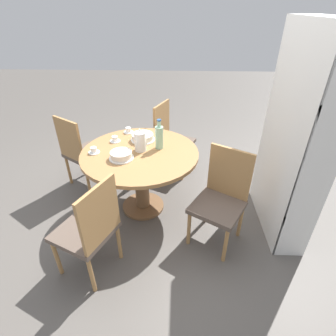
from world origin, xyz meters
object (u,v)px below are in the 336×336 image
Objects in this scene: chair_c at (82,151)px; cup_c at (94,151)px; cup_b at (128,131)px; chair_b at (171,138)px; water_bottle at (159,137)px; coffee_pot at (140,141)px; chair_d at (90,228)px; cup_a at (115,139)px; chair_a at (221,197)px; cake_main at (143,137)px; bookshelf at (293,140)px; cake_second at (121,155)px.

chair_c is 0.61m from cup_c.
cup_b is at bearing 151.93° from cup_c.
water_bottle is at bearing -163.83° from chair_b.
coffee_pot is 0.76× the size of water_bottle.
cup_c is (0.48, -0.26, 0.00)m from cup_b.
chair_d is 8.19× the size of cup_c.
cup_c is at bearing -28.07° from cup_b.
chair_b reaches higher than cup_a.
chair_d is (0.43, -1.07, 0.00)m from chair_a.
chair_b is at bearing 128.71° from cup_b.
cake_main is (0.16, 0.77, 0.27)m from chair_c.
chair_a is 1.30m from cup_b.
coffee_pot is at bearing -175.18° from chair_d.
cup_c is at bearing -164.93° from chair_a.
coffee_pot is 0.36m from cup_a.
chair_d is at bearing -28.05° from water_bottle.
water_bottle is (-0.48, -0.59, 0.36)m from chair_a.
chair_a is 1.05m from cake_main.
cup_c is (-0.78, -0.15, 0.26)m from chair_d.
cup_c is at bearing 163.22° from chair_b.
bookshelf is 1.22m from water_bottle.
cup_a is at bearing -156.02° from chair_d.
chair_d is (1.64, -0.58, 0.00)m from chair_b.
cup_c is at bearing 86.42° from bookshelf.
chair_d is at bearing -175.95° from chair_b.
chair_b is 1.74m from chair_d.
cup_b is at bearing -176.97° from cake_second.
chair_d is 8.19× the size of cup_b.
chair_d reaches higher than cup_c.
bookshelf is at bearing 89.53° from cake_second.
bookshelf is at bearing 86.42° from cup_c.
cake_second is 2.10× the size of cup_a.
water_bottle reaches higher than cup_b.
chair_b is at bearing 139.80° from cup_c.
chair_a is at bearing 49.92° from cake_main.
chair_d reaches higher than cake_second.
water_bottle is at bearing 47.97° from cake_main.
chair_d is 0.48× the size of bookshelf.
cake_main is at bearing 44.96° from cup_b.
water_bottle is 0.53m from cup_b.
cup_a is (0.20, 0.47, 0.26)m from chair_c.
cup_b is (-0.36, -0.38, -0.10)m from water_bottle.
chair_d is 1.15m from cake_main.
cup_a is at bearing -24.34° from cup_b.
chair_a is 1.00× the size of chair_b.
bookshelf is 16.92× the size of cup_c.
cake_main reaches higher than cup_a.
cup_a is (-0.61, -1.07, 0.26)m from chair_a.
chair_c is at bearing -135.11° from chair_d.
water_bottle is 0.27m from cake_main.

